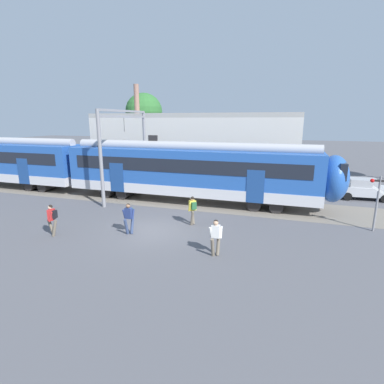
{
  "coord_description": "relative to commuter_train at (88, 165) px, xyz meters",
  "views": [
    {
      "loc": [
        6.78,
        -13.74,
        5.83
      ],
      "look_at": [
        1.39,
        2.86,
        1.6
      ],
      "focal_mm": 28.0,
      "sensor_mm": 36.0,
      "label": 1
    }
  ],
  "objects": [
    {
      "name": "ground_plane",
      "position": [
        8.55,
        -6.35,
        -2.25
      ],
      "size": [
        160.0,
        160.0,
        0.0
      ],
      "primitive_type": "plane",
      "color": "#515156"
    },
    {
      "name": "crossing_signal",
      "position": [
        19.92,
        -2.68,
        -0.24
      ],
      "size": [
        0.96,
        0.22,
        3.0
      ],
      "color": "gray",
      "rests_on": "ground"
    },
    {
      "name": "pedestrian_yellow",
      "position": [
        10.38,
        -4.74,
        -1.26
      ],
      "size": [
        0.5,
        0.69,
        1.67
      ],
      "color": "#6B6051",
      "rests_on": "ground"
    },
    {
      "name": "pedestrian_navy",
      "position": [
        7.67,
        -7.07,
        -1.26
      ],
      "size": [
        0.53,
        0.63,
        1.67
      ],
      "color": "navy",
      "rests_on": "ground"
    },
    {
      "name": "catenary_gantry",
      "position": [
        3.49,
        0.0,
        2.06
      ],
      "size": [
        0.24,
        6.64,
        6.53
      ],
      "color": "gray",
      "rests_on": "ground"
    },
    {
      "name": "parked_car_silver",
      "position": [
        20.84,
        4.68,
        -1.47
      ],
      "size": [
        4.08,
        1.91,
        1.54
      ],
      "color": "#B7BABF",
      "rests_on": "ground"
    },
    {
      "name": "commuter_train",
      "position": [
        0.0,
        0.0,
        0.0
      ],
      "size": [
        38.05,
        3.07,
        4.73
      ],
      "color": "silver",
      "rests_on": "ground"
    },
    {
      "name": "background_building",
      "position": [
        6.48,
        7.47,
        0.95
      ],
      "size": [
        19.47,
        5.0,
        9.2
      ],
      "color": "beige",
      "rests_on": "ground"
    },
    {
      "name": "street_tree_left",
      "position": [
        -1.48,
        13.18,
        4.46
      ],
      "size": [
        4.35,
        4.35,
        8.92
      ],
      "color": "brown",
      "rests_on": "ground"
    },
    {
      "name": "track_bed",
      "position": [
        -2.48,
        0.0,
        -2.25
      ],
      "size": [
        80.0,
        4.4,
        0.01
      ],
      "primitive_type": "cube",
      "color": "slate",
      "rests_on": "ground"
    },
    {
      "name": "pedestrian_white",
      "position": [
        12.56,
        -8.2,
        -1.26
      ],
      "size": [
        0.53,
        0.63,
        1.67
      ],
      "color": "#6B6051",
      "rests_on": "ground"
    },
    {
      "name": "pedestrian_red",
      "position": [
        4.08,
        -8.53,
        -1.26
      ],
      "size": [
        0.69,
        0.54,
        1.67
      ],
      "color": "#6B6051",
      "rests_on": "ground"
    }
  ]
}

